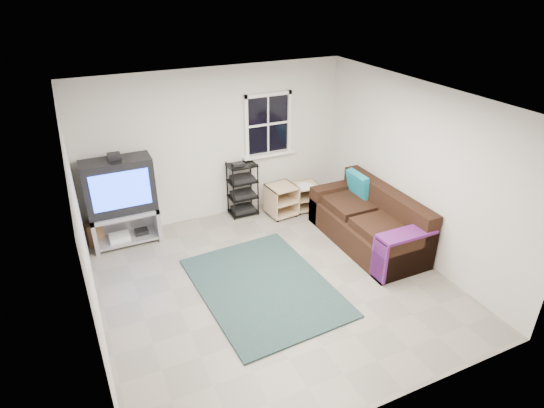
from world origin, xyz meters
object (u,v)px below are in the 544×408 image
tv_unit (120,195)px  side_table_right (305,194)px  sofa (369,224)px  av_rack (243,192)px  side_table_left (280,199)px

tv_unit → side_table_right: (3.16, -0.21, -0.55)m
tv_unit → sofa: bearing=-25.4°
av_rack → sofa: size_ratio=0.47×
side_table_right → sofa: size_ratio=0.24×
av_rack → sofa: 2.29m
tv_unit → side_table_left: size_ratio=2.70×
av_rack → sofa: bearing=-50.0°
side_table_right → sofa: sofa is taller
side_table_left → sofa: sofa is taller
side_table_left → sofa: 1.70m
av_rack → side_table_left: (0.60, -0.29, -0.13)m
tv_unit → side_table_right: tv_unit is taller
av_rack → side_table_right: size_ratio=1.93×
tv_unit → side_table_right: 3.22m
side_table_left → side_table_right: side_table_left is taller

